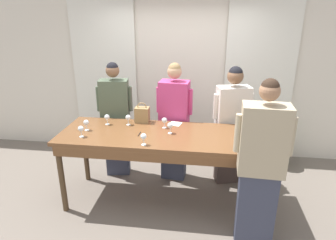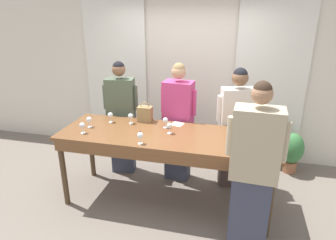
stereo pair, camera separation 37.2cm
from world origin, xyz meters
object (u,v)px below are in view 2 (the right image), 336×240
object	(u,v)px
guest_pink_top	(178,123)
wine_glass_front_left	(169,126)
wine_bottle	(247,121)
wine_glass_center_left	(82,126)
wine_glass_back_mid	(131,116)
potted_plant	(292,150)
wine_glass_back_left	(110,115)
handbag	(145,114)
guest_cream_sweater	(236,128)
host_pouring	(253,173)
tasting_bar	(166,142)
wine_glass_center_right	(165,120)
wine_glass_front_mid	(89,120)
guest_olive_jacket	(121,118)
wine_glass_center_mid	(140,136)
wine_glass_front_right	(243,138)

from	to	relation	value
guest_pink_top	wine_glass_front_left	bearing A→B (deg)	-88.22
wine_bottle	wine_glass_center_left	world-z (taller)	wine_bottle
wine_glass_back_mid	potted_plant	distance (m)	2.55
wine_glass_back_left	handbag	bearing A→B (deg)	19.21
wine_glass_back_mid	potted_plant	bearing A→B (deg)	23.29
guest_cream_sweater	host_pouring	world-z (taller)	host_pouring
tasting_bar	wine_glass_center_right	size ratio (longest dim) A/B	19.03
wine_glass_center_right	guest_cream_sweater	distance (m)	1.01
wine_glass_front_mid	guest_olive_jacket	size ratio (longest dim) A/B	0.08
wine_bottle	guest_olive_jacket	xyz separation A→B (m)	(-1.82, 0.24, -0.20)
wine_glass_center_mid	host_pouring	bearing A→B (deg)	-13.14
wine_glass_front_mid	host_pouring	bearing A→B (deg)	-16.79
tasting_bar	handbag	xyz separation A→B (m)	(-0.39, 0.39, 0.20)
wine_glass_center_mid	guest_pink_top	size ratio (longest dim) A/B	0.08
wine_glass_center_left	guest_olive_jacket	xyz separation A→B (m)	(0.16, 0.86, -0.18)
handbag	potted_plant	bearing A→B (deg)	21.82
tasting_bar	wine_glass_back_mid	world-z (taller)	wine_glass_back_mid
wine_glass_back_mid	potted_plant	xyz separation A→B (m)	(2.25, 0.97, -0.71)
wine_bottle	wine_glass_front_mid	xyz separation A→B (m)	(-1.99, -0.41, -0.01)
wine_glass_front_left	guest_olive_jacket	distance (m)	1.09
wine_glass_center_left	wine_glass_back_mid	bearing A→B (deg)	44.81
wine_glass_front_left	guest_olive_jacket	size ratio (longest dim) A/B	0.08
wine_glass_front_mid	wine_glass_center_mid	bearing A→B (deg)	-22.14
wine_glass_front_right	wine_glass_back_left	world-z (taller)	same
wine_glass_front_mid	host_pouring	size ratio (longest dim) A/B	0.08
tasting_bar	wine_glass_front_right	bearing A→B (deg)	-6.71
tasting_bar	wine_glass_center_left	bearing A→B (deg)	-169.08
wine_bottle	wine_glass_center_mid	xyz separation A→B (m)	(-1.18, -0.74, -0.01)
tasting_bar	wine_glass_back_mid	xyz separation A→B (m)	(-0.55, 0.26, 0.19)
wine_bottle	wine_glass_front_right	size ratio (longest dim) A/B	2.16
wine_glass_back_left	potted_plant	xyz separation A→B (m)	(2.53, 0.99, -0.71)
wine_glass_center_right	host_pouring	bearing A→B (deg)	-37.35
handbag	potted_plant	xyz separation A→B (m)	(2.09, 0.84, -0.71)
handbag	host_pouring	size ratio (longest dim) A/B	0.15
host_pouring	wine_glass_center_left	bearing A→B (deg)	168.51
wine_glass_front_mid	wine_glass_back_left	world-z (taller)	same
tasting_bar	guest_cream_sweater	size ratio (longest dim) A/B	1.55
wine_glass_front_left	potted_plant	xyz separation A→B (m)	(1.67, 1.18, -0.71)
tasting_bar	wine_glass_center_mid	distance (m)	0.43
wine_glass_front_mid	wine_glass_back_left	xyz separation A→B (m)	(0.19, 0.23, 0.00)
wine_glass_center_mid	wine_bottle	bearing A→B (deg)	32.00
wine_glass_front_right	potted_plant	size ratio (longest dim) A/B	0.21
handbag	host_pouring	distance (m)	1.75
wine_glass_back_mid	guest_olive_jacket	xyz separation A→B (m)	(-0.30, 0.40, -0.19)
wine_glass_center_left	wine_glass_back_left	world-z (taller)	same
handbag	guest_olive_jacket	bearing A→B (deg)	150.02
wine_bottle	wine_glass_center_left	size ratio (longest dim) A/B	2.16
wine_bottle	wine_glass_center_mid	world-z (taller)	wine_bottle
tasting_bar	guest_cream_sweater	bearing A→B (deg)	38.60
wine_glass_front_mid	wine_glass_back_mid	size ratio (longest dim) A/B	1.00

